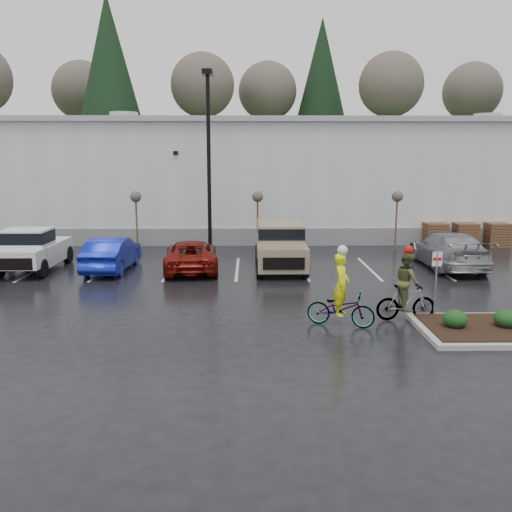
{
  "coord_description": "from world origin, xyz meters",
  "views": [
    {
      "loc": [
        -1.96,
        -15.99,
        5.08
      ],
      "look_at": [
        -1.7,
        4.25,
        1.3
      ],
      "focal_mm": 38.0,
      "sensor_mm": 36.0,
      "label": 1
    }
  ],
  "objects_px": {
    "pallet_stack_b": "(465,235)",
    "pallet_stack_c": "(497,235)",
    "cyclist_hivis": "(341,301)",
    "car_far_silver": "(448,250)",
    "sapling_west": "(136,200)",
    "sapling_mid": "(258,200)",
    "pallet_stack_a": "(435,235)",
    "fire_lane_sign": "(436,276)",
    "car_red": "(191,255)",
    "lamppost": "(209,143)",
    "pickup_white": "(36,248)",
    "suv_tan": "(280,246)",
    "cyclist_olive": "(406,293)",
    "car_blue": "(112,254)",
    "sapling_east": "(397,200)"
  },
  "relations": [
    {
      "from": "sapling_mid",
      "to": "cyclist_olive",
      "type": "xyz_separation_m",
      "value": [
        4.42,
        -12.76,
        -1.87
      ]
    },
    {
      "from": "cyclist_olive",
      "to": "suv_tan",
      "type": "bearing_deg",
      "value": 18.99
    },
    {
      "from": "car_far_silver",
      "to": "sapling_east",
      "type": "bearing_deg",
      "value": -76.75
    },
    {
      "from": "sapling_mid",
      "to": "car_red",
      "type": "bearing_deg",
      "value": -120.34
    },
    {
      "from": "sapling_east",
      "to": "cyclist_hivis",
      "type": "relative_size",
      "value": 1.29
    },
    {
      "from": "sapling_west",
      "to": "fire_lane_sign",
      "type": "xyz_separation_m",
      "value": [
        11.8,
        -12.8,
        -1.32
      ]
    },
    {
      "from": "lamppost",
      "to": "car_red",
      "type": "bearing_deg",
      "value": -97.42
    },
    {
      "from": "pallet_stack_b",
      "to": "cyclist_hivis",
      "type": "height_order",
      "value": "cyclist_hivis"
    },
    {
      "from": "fire_lane_sign",
      "to": "car_blue",
      "type": "relative_size",
      "value": 0.48
    },
    {
      "from": "pallet_stack_c",
      "to": "pickup_white",
      "type": "bearing_deg",
      "value": -165.94
    },
    {
      "from": "pickup_white",
      "to": "car_far_silver",
      "type": "relative_size",
      "value": 0.92
    },
    {
      "from": "pallet_stack_c",
      "to": "cyclist_hivis",
      "type": "relative_size",
      "value": 0.55
    },
    {
      "from": "sapling_east",
      "to": "car_blue",
      "type": "distance_m",
      "value": 15.13
    },
    {
      "from": "pallet_stack_c",
      "to": "fire_lane_sign",
      "type": "bearing_deg",
      "value": -120.72
    },
    {
      "from": "suv_tan",
      "to": "lamppost",
      "type": "bearing_deg",
      "value": 130.9
    },
    {
      "from": "fire_lane_sign",
      "to": "car_blue",
      "type": "height_order",
      "value": "fire_lane_sign"
    },
    {
      "from": "sapling_mid",
      "to": "lamppost",
      "type": "bearing_deg",
      "value": -158.2
    },
    {
      "from": "sapling_mid",
      "to": "pallet_stack_b",
      "type": "distance_m",
      "value": 11.92
    },
    {
      "from": "lamppost",
      "to": "sapling_mid",
      "type": "xyz_separation_m",
      "value": [
        2.5,
        1.0,
        -2.96
      ]
    },
    {
      "from": "cyclist_hivis",
      "to": "pickup_white",
      "type": "bearing_deg",
      "value": 75.13
    },
    {
      "from": "sapling_west",
      "to": "cyclist_olive",
      "type": "relative_size",
      "value": 1.35
    },
    {
      "from": "pallet_stack_a",
      "to": "car_blue",
      "type": "xyz_separation_m",
      "value": [
        -16.58,
        -6.19,
        0.08
      ]
    },
    {
      "from": "pallet_stack_b",
      "to": "suv_tan",
      "type": "xyz_separation_m",
      "value": [
        -10.75,
        -5.98,
        0.35
      ]
    },
    {
      "from": "car_far_silver",
      "to": "pallet_stack_b",
      "type": "bearing_deg",
      "value": -118.28
    },
    {
      "from": "pallet_stack_a",
      "to": "lamppost",
      "type": "bearing_deg",
      "value": -170.91
    },
    {
      "from": "pallet_stack_a",
      "to": "pickup_white",
      "type": "xyz_separation_m",
      "value": [
        -20.05,
        -5.9,
        0.3
      ]
    },
    {
      "from": "pallet_stack_c",
      "to": "car_red",
      "type": "bearing_deg",
      "value": -159.43
    },
    {
      "from": "pallet_stack_a",
      "to": "car_far_silver",
      "type": "relative_size",
      "value": 0.24
    },
    {
      "from": "pallet_stack_b",
      "to": "pickup_white",
      "type": "xyz_separation_m",
      "value": [
        -21.75,
        -5.9,
        0.3
      ]
    },
    {
      "from": "pallet_stack_b",
      "to": "cyclist_olive",
      "type": "distance_m",
      "value": 15.57
    },
    {
      "from": "pallet_stack_a",
      "to": "car_red",
      "type": "distance_m",
      "value": 14.45
    },
    {
      "from": "pallet_stack_c",
      "to": "suv_tan",
      "type": "height_order",
      "value": "suv_tan"
    },
    {
      "from": "suv_tan",
      "to": "cyclist_hivis",
      "type": "distance_m",
      "value": 8.45
    },
    {
      "from": "car_far_silver",
      "to": "cyclist_hivis",
      "type": "relative_size",
      "value": 2.28
    },
    {
      "from": "sapling_mid",
      "to": "cyclist_hivis",
      "type": "relative_size",
      "value": 1.29
    },
    {
      "from": "sapling_east",
      "to": "pallet_stack_a",
      "type": "height_order",
      "value": "sapling_east"
    },
    {
      "from": "sapling_mid",
      "to": "car_blue",
      "type": "relative_size",
      "value": 0.7
    },
    {
      "from": "sapling_west",
      "to": "pickup_white",
      "type": "xyz_separation_m",
      "value": [
        -3.55,
        -4.9,
        -1.75
      ]
    },
    {
      "from": "car_blue",
      "to": "cyclist_hivis",
      "type": "relative_size",
      "value": 1.85
    },
    {
      "from": "lamppost",
      "to": "pallet_stack_b",
      "type": "relative_size",
      "value": 6.83
    },
    {
      "from": "pallet_stack_b",
      "to": "pallet_stack_c",
      "type": "bearing_deg",
      "value": 0.0
    },
    {
      "from": "cyclist_olive",
      "to": "sapling_west",
      "type": "bearing_deg",
      "value": 35.5
    },
    {
      "from": "car_red",
      "to": "suv_tan",
      "type": "bearing_deg",
      "value": 177.96
    },
    {
      "from": "sapling_west",
      "to": "sapling_mid",
      "type": "bearing_deg",
      "value": 0.0
    },
    {
      "from": "lamppost",
      "to": "pickup_white",
      "type": "relative_size",
      "value": 1.77
    },
    {
      "from": "pickup_white",
      "to": "car_far_silver",
      "type": "bearing_deg",
      "value": 0.45
    },
    {
      "from": "lamppost",
      "to": "fire_lane_sign",
      "type": "relative_size",
      "value": 4.19
    },
    {
      "from": "car_far_silver",
      "to": "fire_lane_sign",
      "type": "bearing_deg",
      "value": 67.1
    },
    {
      "from": "pallet_stack_c",
      "to": "cyclist_olive",
      "type": "height_order",
      "value": "cyclist_olive"
    },
    {
      "from": "car_blue",
      "to": "cyclist_hivis",
      "type": "bearing_deg",
      "value": 139.3
    }
  ]
}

